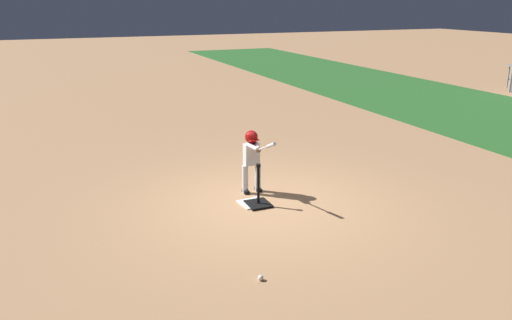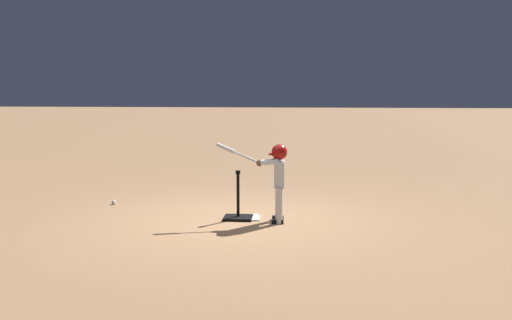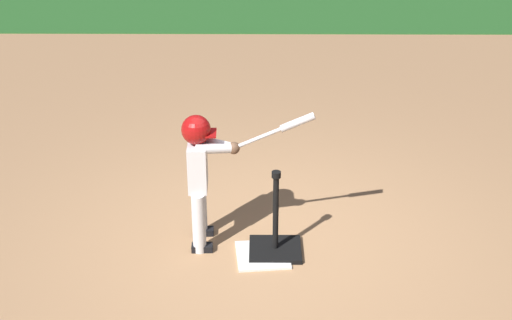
{
  "view_description": "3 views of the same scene",
  "coord_description": "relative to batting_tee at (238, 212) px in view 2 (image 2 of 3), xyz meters",
  "views": [
    {
      "loc": [
        7.51,
        -3.35,
        3.46
      ],
      "look_at": [
        -0.38,
        -0.02,
        0.72
      ],
      "focal_mm": 35.0,
      "sensor_mm": 36.0,
      "label": 1
    },
    {
      "loc": [
        -1.04,
        9.01,
        2.1
      ],
      "look_at": [
        -0.3,
        -0.02,
        0.95
      ],
      "focal_mm": 42.0,
      "sensor_mm": 36.0,
      "label": 2
    },
    {
      "loc": [
        -0.14,
        -5.23,
        3.42
      ],
      "look_at": [
        -0.18,
        0.14,
        0.74
      ],
      "focal_mm": 50.0,
      "sensor_mm": 36.0,
      "label": 3
    }
  ],
  "objects": [
    {
      "name": "home_plate",
      "position": [
        -0.11,
        -0.07,
        -0.1
      ],
      "size": [
        0.48,
        0.48,
        0.02
      ],
      "primitive_type": "cube",
      "rotation": [
        0.0,
        0.0,
        0.11
      ],
      "color": "white",
      "rests_on": "ground_plane"
    },
    {
      "name": "baseball",
      "position": [
        2.31,
        -0.96,
        -0.07
      ],
      "size": [
        0.07,
        0.07,
        0.07
      ],
      "primitive_type": "sphere",
      "color": "white",
      "rests_on": "ground_plane"
    },
    {
      "name": "batter_child",
      "position": [
        -0.61,
        0.14,
        0.66
      ],
      "size": [
        1.09,
        0.38,
        1.22
      ],
      "color": "silver",
      "rests_on": "ground_plane"
    },
    {
      "name": "batting_tee",
      "position": [
        0.0,
        0.0,
        0.0
      ],
      "size": [
        0.44,
        0.4,
        0.77
      ],
      "color": "black",
      "rests_on": "ground_plane"
    },
    {
      "name": "ground_plane",
      "position": [
        0.01,
        0.13,
        -0.11
      ],
      "size": [
        90.0,
        90.0,
        0.0
      ],
      "primitive_type": "plane",
      "color": "#AD7F56"
    }
  ]
}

